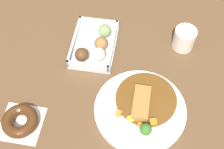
# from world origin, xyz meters

# --- Properties ---
(ground_plane) EXTENTS (1.60, 1.60, 0.00)m
(ground_plane) POSITION_xyz_m (0.00, 0.00, 0.00)
(ground_plane) COLOR brown
(curry_plate) EXTENTS (0.29, 0.29, 0.07)m
(curry_plate) POSITION_xyz_m (-0.08, -0.12, 0.01)
(curry_plate) COLOR white
(curry_plate) RESTS_ON ground_plane
(donut_box) EXTENTS (0.21, 0.15, 0.06)m
(donut_box) POSITION_xyz_m (0.14, 0.06, 0.02)
(donut_box) COLOR silver
(donut_box) RESTS_ON ground_plane
(chocolate_ring_donut) EXTENTS (0.13, 0.13, 0.04)m
(chocolate_ring_donut) POSITION_xyz_m (-0.18, 0.24, 0.02)
(chocolate_ring_donut) COLOR white
(chocolate_ring_donut) RESTS_ON ground_plane
(coffee_mug) EXTENTS (0.08, 0.08, 0.08)m
(coffee_mug) POSITION_xyz_m (0.20, -0.25, 0.04)
(coffee_mug) COLOR silver
(coffee_mug) RESTS_ON ground_plane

